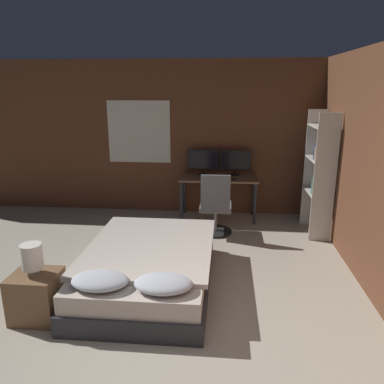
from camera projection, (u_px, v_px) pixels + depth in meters
The scene contains 13 objects.
ground_plane at pixel (179, 376), 3.01m from camera, with size 20.00×20.00×0.00m, color #B2A893.
wall_back at pixel (207, 139), 6.62m from camera, with size 12.00×0.08×2.70m.
wall_side_right at pixel (383, 176), 3.90m from camera, with size 0.06×12.00×2.70m.
bed at pixel (149, 267), 4.31m from camera, with size 1.43×2.09×0.55m.
nightstand at pixel (37, 296), 3.71m from camera, with size 0.46×0.41×0.48m.
bedside_lamp at pixel (32, 257), 3.60m from camera, with size 0.20×0.20×0.31m.
desk at pixel (219, 183), 6.44m from camera, with size 1.34×0.58×0.74m.
monitor_left at pixel (203, 160), 6.55m from camera, with size 0.53×0.16×0.44m.
monitor_right at pixel (236, 161), 6.50m from camera, with size 0.53×0.16×0.44m.
keyboard at pixel (218, 179), 6.23m from camera, with size 0.34×0.13×0.02m.
computer_mouse at pixel (234, 179), 6.21m from camera, with size 0.07×0.05×0.04m.
office_chair at pixel (215, 210), 5.79m from camera, with size 0.52×0.52×0.99m.
bookshelf at pixel (321, 169), 5.64m from camera, with size 0.32×0.74×1.90m.
Camera 1 is at (0.34, -2.47, 2.25)m, focal length 35.00 mm.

